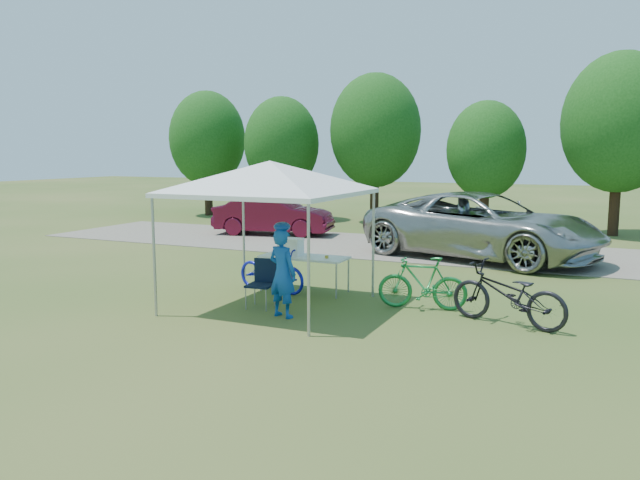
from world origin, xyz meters
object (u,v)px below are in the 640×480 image
(folding_table, at_px, (304,258))
(folding_chair, at_px, (263,279))
(bike_dark, at_px, (508,294))
(cyclist, at_px, (282,273))
(minivan, at_px, (482,225))
(bike_green, at_px, (422,283))
(sedan, at_px, (273,215))
(bike_blue, at_px, (272,270))
(cooler, at_px, (291,247))

(folding_table, height_order, folding_chair, folding_chair)
(bike_dark, bearing_deg, cyclist, -57.57)
(folding_chair, relative_size, cyclist, 0.57)
(cyclist, height_order, bike_dark, cyclist)
(folding_table, distance_m, bike_dark, 4.32)
(minivan, bearing_deg, folding_table, 172.17)
(bike_green, xyz_separation_m, bike_dark, (1.59, -0.48, 0.04))
(cyclist, xyz_separation_m, sedan, (-5.46, 9.67, -0.08))
(cyclist, bearing_deg, folding_chair, -22.01)
(bike_dark, height_order, sedan, sedan)
(folding_table, xyz_separation_m, bike_green, (2.63, -0.43, -0.21))
(cyclist, bearing_deg, bike_blue, -41.28)
(cooler, bearing_deg, bike_green, -8.29)
(bike_blue, height_order, sedan, sedan)
(folding_chair, height_order, minivan, minivan)
(cyclist, distance_m, bike_dark, 3.84)
(folding_table, bearing_deg, minivan, 65.03)
(bike_blue, relative_size, sedan, 0.42)
(cooler, relative_size, minivan, 0.08)
(cooler, relative_size, bike_green, 0.30)
(bike_green, bearing_deg, folding_table, -108.87)
(cyclist, bearing_deg, bike_dark, -149.03)
(cooler, relative_size, bike_dark, 0.25)
(folding_chair, distance_m, cyclist, 0.89)
(bike_green, bearing_deg, minivan, 170.36)
(folding_table, xyz_separation_m, cyclist, (0.54, -1.99, 0.08))
(cyclist, height_order, bike_blue, cyclist)
(folding_chair, bearing_deg, bike_dark, 1.08)
(cooler, height_order, sedan, sedan)
(cyclist, xyz_separation_m, bike_dark, (3.68, 1.08, -0.26))
(cooler, distance_m, bike_dark, 4.64)
(folding_chair, relative_size, cooler, 1.82)
(cyclist, height_order, sedan, cyclist)
(cyclist, bearing_deg, bike_green, -128.64)
(folding_chair, xyz_separation_m, cooler, (-0.17, 1.48, 0.40))
(bike_dark, distance_m, minivan, 6.77)
(cooler, bearing_deg, bike_dark, -11.34)
(bike_green, bearing_deg, folding_chair, -78.85)
(cooler, height_order, bike_blue, cooler)
(bike_green, distance_m, sedan, 11.08)
(minivan, bearing_deg, bike_green, -162.91)
(folding_table, relative_size, cooler, 3.68)
(folding_chair, bearing_deg, bike_green, 14.37)
(cyclist, xyz_separation_m, minivan, (2.09, 7.65, 0.13))
(folding_chair, height_order, bike_blue, bike_blue)
(folding_table, distance_m, sedan, 9.12)
(bike_dark, height_order, minivan, minivan)
(bike_blue, xyz_separation_m, bike_dark, (4.86, -0.65, 0.07))
(folding_table, distance_m, cyclist, 2.07)
(cooler, bearing_deg, folding_table, -0.00)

